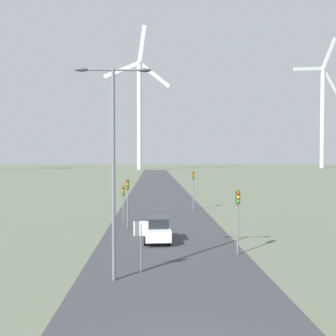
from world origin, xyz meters
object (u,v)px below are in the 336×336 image
at_px(traffic_light_post_mid_right, 193,182).
at_px(traffic_light_post_near_right, 238,208).
at_px(car_approaching, 157,229).
at_px(streetlamp, 113,148).
at_px(wind_turbine_left, 139,105).
at_px(traffic_light_post_near_left, 123,196).
at_px(traffic_light_post_mid_left, 128,192).
at_px(wind_turbine_center, 322,108).
at_px(stop_sign_near, 141,237).

bearing_deg(traffic_light_post_mid_right, traffic_light_post_near_right, -88.07).
bearing_deg(car_approaching, traffic_light_post_near_right, -37.66).
xyz_separation_m(streetlamp, traffic_light_post_near_right, (7.42, 4.92, -3.69)).
height_order(streetlamp, traffic_light_post_near_right, streetlamp).
bearing_deg(car_approaching, wind_turbine_left, 92.42).
height_order(traffic_light_post_near_left, traffic_light_post_mid_right, traffic_light_post_mid_right).
bearing_deg(traffic_light_post_near_left, traffic_light_post_mid_right, 48.78).
xyz_separation_m(traffic_light_post_mid_left, traffic_light_post_mid_right, (6.94, 11.45, 0.18)).
distance_m(traffic_light_post_near_right, traffic_light_post_mid_right, 20.93).
height_order(traffic_light_post_mid_right, wind_turbine_center, wind_turbine_center).
height_order(traffic_light_post_near_left, wind_turbine_center, wind_turbine_center).
bearing_deg(streetlamp, stop_sign_near, 43.36).
relative_size(traffic_light_post_near_right, wind_turbine_left, 0.06).
bearing_deg(traffic_light_post_near_left, wind_turbine_center, 61.26).
bearing_deg(wind_turbine_left, car_approaching, -87.58).
bearing_deg(wind_turbine_center, traffic_light_post_mid_left, -118.19).
xyz_separation_m(traffic_light_post_mid_left, car_approaching, (2.51, -5.49, -2.24)).
distance_m(traffic_light_post_near_left, wind_turbine_center, 198.27).
relative_size(streetlamp, traffic_light_post_near_right, 2.59).
relative_size(traffic_light_post_near_left, car_approaching, 0.83).
bearing_deg(car_approaching, traffic_light_post_mid_right, 75.36).
xyz_separation_m(traffic_light_post_near_left, traffic_light_post_mid_right, (7.52, 8.58, 0.78)).
bearing_deg(traffic_light_post_near_right, car_approaching, 142.34).
distance_m(traffic_light_post_near_left, wind_turbine_left, 150.80).
xyz_separation_m(stop_sign_near, traffic_light_post_mid_right, (5.38, 24.56, 1.37)).
bearing_deg(traffic_light_post_mid_right, wind_turbine_center, 62.03).
bearing_deg(streetlamp, car_approaching, 75.56).
distance_m(traffic_light_post_near_left, traffic_light_post_mid_right, 11.44).
relative_size(stop_sign_near, traffic_light_post_mid_right, 0.61).
relative_size(traffic_light_post_near_left, wind_turbine_left, 0.05).
xyz_separation_m(traffic_light_post_mid_right, wind_turbine_center, (86.74, 163.31, 28.86)).
distance_m(wind_turbine_left, wind_turbine_center, 100.63).
distance_m(traffic_light_post_mid_right, car_approaching, 17.68).
relative_size(stop_sign_near, traffic_light_post_mid_left, 0.65).
relative_size(car_approaching, wind_turbine_center, 0.06).
relative_size(streetlamp, traffic_light_post_mid_left, 2.49).
bearing_deg(car_approaching, stop_sign_near, -97.09).
height_order(traffic_light_post_mid_left, wind_turbine_left, wind_turbine_left).
bearing_deg(car_approaching, streetlamp, -104.44).
distance_m(streetlamp, wind_turbine_left, 167.16).
height_order(traffic_light_post_near_right, wind_turbine_center, wind_turbine_center).
distance_m(stop_sign_near, traffic_light_post_mid_left, 13.26).
height_order(car_approaching, wind_turbine_left, wind_turbine_left).
height_order(stop_sign_near, traffic_light_post_mid_left, traffic_light_post_mid_left).
height_order(streetlamp, wind_turbine_center, wind_turbine_center).
relative_size(stop_sign_near, wind_turbine_left, 0.04).
bearing_deg(traffic_light_post_mid_right, wind_turbine_left, 94.52).
xyz_separation_m(wind_turbine_left, wind_turbine_center, (97.78, 23.69, 2.01)).
relative_size(streetlamp, traffic_light_post_near_left, 3.09).
bearing_deg(streetlamp, traffic_light_post_near_right, 33.53).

